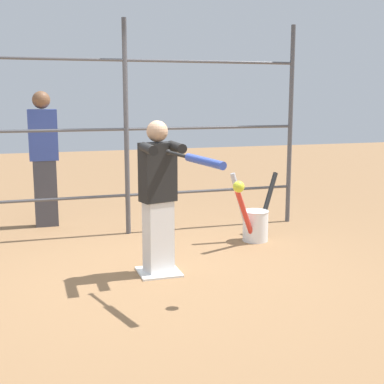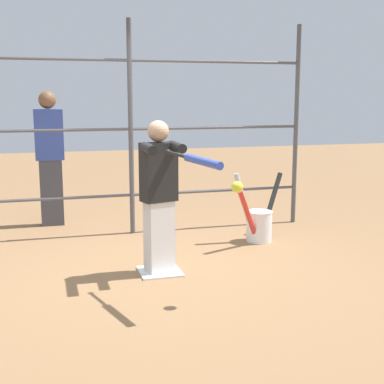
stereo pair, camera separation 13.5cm
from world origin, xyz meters
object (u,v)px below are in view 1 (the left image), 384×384
object	(u,v)px
baseball_bat_swinging	(200,160)
bat_bucket	(255,222)
batter	(158,193)
softball_in_flight	(239,187)
bystander_behind_fence	(44,157)

from	to	relation	value
baseball_bat_swinging	bat_bucket	bearing A→B (deg)	-126.48
batter	baseball_bat_swinging	distance (m)	0.96
baseball_bat_swinging	softball_in_flight	xyz separation A→B (m)	(-0.32, 0.04, -0.23)
batter	bat_bucket	distance (m)	1.70
baseball_bat_swinging	bystander_behind_fence	bearing A→B (deg)	-71.13
baseball_bat_swinging	softball_in_flight	distance (m)	0.39
batter	baseball_bat_swinging	xyz separation A→B (m)	(-0.13, 0.86, 0.41)
softball_in_flight	bat_bucket	xyz separation A→B (m)	(-0.92, -1.72, -0.75)
baseball_bat_swinging	softball_in_flight	world-z (taller)	baseball_bat_swinging
batter	bystander_behind_fence	size ratio (longest dim) A/B	0.84
baseball_bat_swinging	bat_bucket	world-z (taller)	baseball_bat_swinging
softball_in_flight	bystander_behind_fence	distance (m)	3.54
batter	bystander_behind_fence	distance (m)	2.54
softball_in_flight	bat_bucket	bearing A→B (deg)	-118.21
bat_bucket	baseball_bat_swinging	bearing A→B (deg)	53.52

